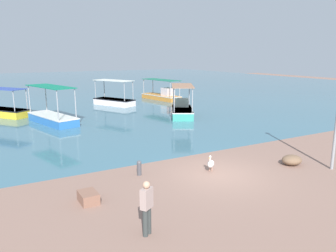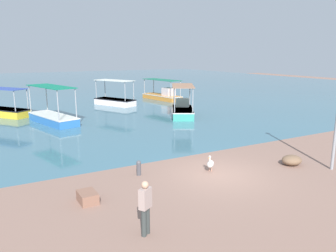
% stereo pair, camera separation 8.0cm
% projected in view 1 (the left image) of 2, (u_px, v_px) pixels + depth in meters
% --- Properties ---
extents(ground, '(120.00, 120.00, 0.00)m').
position_uv_depth(ground, '(219.00, 175.00, 14.57)').
color(ground, '#876658').
extents(harbor_water, '(110.00, 90.00, 0.00)m').
position_uv_depth(harbor_water, '(45.00, 86.00, 55.59)').
color(harbor_water, '#3E6B7D').
rests_on(harbor_water, ground).
extents(fishing_boat_outer, '(3.08, 5.61, 2.87)m').
position_uv_depth(fishing_boat_outer, '(52.00, 117.00, 25.32)').
color(fishing_boat_outer, '#2C6CBA').
rests_on(fishing_boat_outer, harbor_water).
extents(fishing_boat_near_left, '(3.52, 4.83, 2.62)m').
position_uv_depth(fishing_boat_near_left, '(114.00, 100.00, 34.29)').
color(fishing_boat_near_left, white).
rests_on(fishing_boat_near_left, harbor_water).
extents(fishing_boat_far_right, '(2.76, 5.74, 2.35)m').
position_uv_depth(fishing_boat_far_right, '(162.00, 95.00, 38.46)').
color(fishing_boat_far_right, orange).
rests_on(fishing_boat_far_right, harbor_water).
extents(fishing_boat_far_left, '(4.71, 5.52, 2.42)m').
position_uv_depth(fishing_boat_far_left, '(0.00, 110.00, 28.36)').
color(fishing_boat_far_left, gold).
rests_on(fishing_boat_far_left, harbor_water).
extents(fishing_boat_near_right, '(3.73, 4.83, 2.67)m').
position_uv_depth(fishing_boat_near_right, '(182.00, 110.00, 28.22)').
color(fishing_boat_near_right, teal).
rests_on(fishing_boat_near_right, harbor_water).
extents(pelican, '(0.68, 0.61, 0.80)m').
position_uv_depth(pelican, '(211.00, 164.00, 14.91)').
color(pelican, '#E0997A').
rests_on(pelican, ground).
extents(mooring_bollard, '(0.21, 0.21, 0.68)m').
position_uv_depth(mooring_bollard, '(139.00, 167.00, 14.45)').
color(mooring_bollard, '#47474C').
rests_on(mooring_bollard, ground).
extents(fisherman_standing, '(0.46, 0.40, 1.69)m').
position_uv_depth(fisherman_standing, '(147.00, 206.00, 9.55)').
color(fisherman_standing, '#333939').
rests_on(fisherman_standing, ground).
extents(net_pile, '(1.01, 0.86, 0.48)m').
position_uv_depth(net_pile, '(292.00, 160.00, 15.84)').
color(net_pile, brown).
rests_on(net_pile, ground).
extents(cargo_crate, '(0.63, 0.87, 0.39)m').
position_uv_depth(cargo_crate, '(88.00, 197.00, 11.82)').
color(cargo_crate, '#845B48').
rests_on(cargo_crate, ground).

